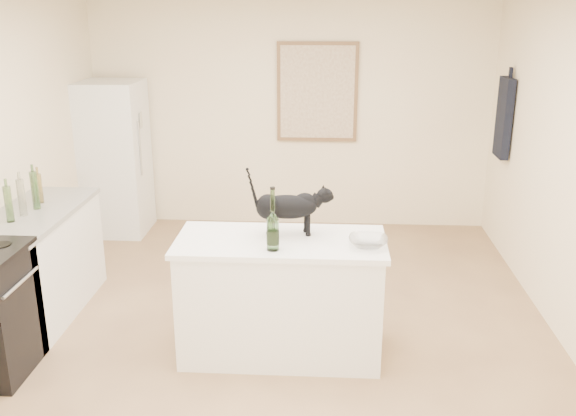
{
  "coord_description": "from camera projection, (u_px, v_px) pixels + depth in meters",
  "views": [
    {
      "loc": [
        0.41,
        -4.43,
        2.51
      ],
      "look_at": [
        0.15,
        -0.15,
        1.12
      ],
      "focal_mm": 39.74,
      "sensor_mm": 36.0,
      "label": 1
    }
  ],
  "objects": [
    {
      "name": "floor",
      "position": [
        270.0,
        337.0,
        5.01
      ],
      "size": [
        5.5,
        5.5,
        0.0
      ],
      "primitive_type": "plane",
      "color": "#A88359",
      "rests_on": "ground"
    },
    {
      "name": "wall_front",
      "position": [
        189.0,
        408.0,
        2.0
      ],
      "size": [
        4.5,
        0.0,
        4.5
      ],
      "primitive_type": "plane",
      "rotation": [
        -1.57,
        0.0,
        0.0
      ],
      "color": "#FFEFC5",
      "rests_on": "ground"
    },
    {
      "name": "counter_bottle_cluster",
      "position": [
        26.0,
        195.0,
        5.07
      ],
      "size": [
        0.12,
        0.55,
        0.31
      ],
      "color": "#174718",
      "rests_on": "left_countertop"
    },
    {
      "name": "artwork_canvas",
      "position": [
        317.0,
        92.0,
        7.08
      ],
      "size": [
        0.82,
        0.0,
        1.02
      ],
      "primitive_type": "cube",
      "color": "beige",
      "rests_on": "wall_back"
    },
    {
      "name": "island_base",
      "position": [
        281.0,
        299.0,
        4.68
      ],
      "size": [
        1.44,
        0.67,
        0.86
      ],
      "primitive_type": "cube",
      "color": "white",
      "rests_on": "floor"
    },
    {
      "name": "fridge_paper",
      "position": [
        141.0,
        120.0,
        6.92
      ],
      "size": [
        0.02,
        0.13,
        0.17
      ],
      "primitive_type": "cube",
      "rotation": [
        0.0,
        0.0,
        0.11
      ],
      "color": "beige",
      "rests_on": "fridge"
    },
    {
      "name": "island_top",
      "position": [
        281.0,
        242.0,
        4.54
      ],
      "size": [
        1.5,
        0.7,
        0.04
      ],
      "primitive_type": "cube",
      "color": "white",
      "rests_on": "island_base"
    },
    {
      "name": "artwork_frame",
      "position": [
        317.0,
        92.0,
        7.09
      ],
      "size": [
        0.9,
        0.03,
        1.1
      ],
      "primitive_type": "cube",
      "color": "brown",
      "rests_on": "wall_back"
    },
    {
      "name": "left_cabinets",
      "position": [
        39.0,
        266.0,
        5.27
      ],
      "size": [
        0.6,
        1.4,
        0.86
      ],
      "primitive_type": "cube",
      "color": "white",
      "rests_on": "floor"
    },
    {
      "name": "left_countertop",
      "position": [
        32.0,
        214.0,
        5.13
      ],
      "size": [
        0.62,
        1.44,
        0.04
      ],
      "primitive_type": "cube",
      "color": "gray",
      "rests_on": "left_cabinets"
    },
    {
      "name": "wall_back",
      "position": [
        291.0,
        114.0,
        7.22
      ],
      "size": [
        4.5,
        0.0,
        4.5
      ],
      "primitive_type": "plane",
      "rotation": [
        1.57,
        0.0,
        0.0
      ],
      "color": "#FFEFC5",
      "rests_on": "ground"
    },
    {
      "name": "fridge",
      "position": [
        114.0,
        158.0,
        7.09
      ],
      "size": [
        0.68,
        0.68,
        1.7
      ],
      "primitive_type": "cube",
      "color": "white",
      "rests_on": "floor"
    },
    {
      "name": "black_cat",
      "position": [
        287.0,
        210.0,
        4.56
      ],
      "size": [
        0.57,
        0.3,
        0.39
      ],
      "primitive_type": null,
      "rotation": [
        0.0,
        0.0,
        0.25
      ],
      "color": "black",
      "rests_on": "island_top"
    },
    {
      "name": "wine_bottle",
      "position": [
        273.0,
        223.0,
        4.28
      ],
      "size": [
        0.11,
        0.11,
        0.39
      ],
      "primitive_type": "cylinder",
      "rotation": [
        0.0,
        0.0,
        -0.32
      ],
      "color": "#2F6026",
      "rests_on": "island_top"
    },
    {
      "name": "glass_bowl",
      "position": [
        368.0,
        242.0,
        4.39
      ],
      "size": [
        0.28,
        0.28,
        0.07
      ],
      "primitive_type": "imported",
      "rotation": [
        0.0,
        0.0,
        -0.04
      ],
      "color": "silver",
      "rests_on": "island_top"
    },
    {
      "name": "hanging_garment",
      "position": [
        504.0,
        118.0,
        6.39
      ],
      "size": [
        0.08,
        0.34,
        0.8
      ],
      "primitive_type": "cube",
      "color": "black",
      "rests_on": "wall_right"
    }
  ]
}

